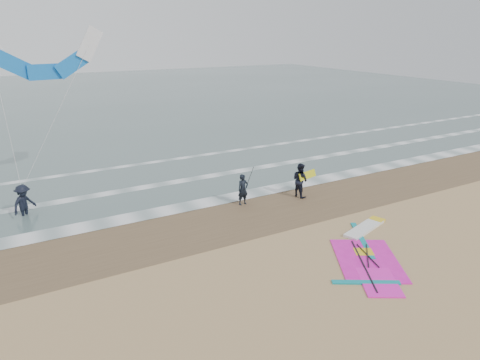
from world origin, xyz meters
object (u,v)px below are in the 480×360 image
person_standing (243,190)px  windsurf_rig (368,250)px  surf_kite (44,58)px  person_walking (300,180)px  person_wading (23,197)px

person_standing → windsurf_rig: bearing=-76.0°
windsurf_rig → surf_kite: size_ratio=0.76×
windsurf_rig → person_walking: person_walking is taller
person_walking → windsurf_rig: bearing=159.8°
windsurf_rig → person_wading: person_wading is taller
person_wading → surf_kite: size_ratio=0.26×
windsurf_rig → person_wading: bearing=138.1°
surf_kite → person_standing: bearing=-43.4°
person_walking → surf_kite: (-10.95, 7.78, 6.14)m
person_wading → person_standing: bearing=-61.0°
person_wading → surf_kite: surf_kite is taller
person_standing → person_walking: 3.25m
person_wading → person_walking: bearing=-58.0°
person_standing → person_walking: size_ratio=0.87×
windsurf_rig → person_standing: 7.09m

